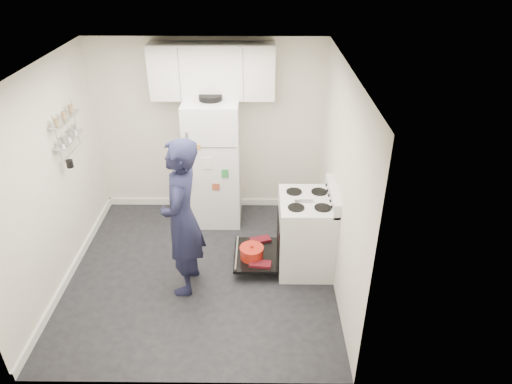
{
  "coord_description": "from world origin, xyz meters",
  "views": [
    {
      "loc": [
        0.71,
        -4.39,
        3.67
      ],
      "look_at": [
        0.67,
        0.15,
        1.05
      ],
      "focal_mm": 32.0,
      "sensor_mm": 36.0,
      "label": 1
    }
  ],
  "objects_px": {
    "refrigerator": "(214,162)",
    "person": "(182,219)",
    "open_oven_door": "(254,253)",
    "electric_range": "(305,234)"
  },
  "relations": [
    {
      "from": "electric_range",
      "to": "refrigerator",
      "type": "bearing_deg",
      "value": 137.13
    },
    {
      "from": "open_oven_door",
      "to": "person",
      "type": "distance_m",
      "value": 1.14
    },
    {
      "from": "open_oven_door",
      "to": "refrigerator",
      "type": "relative_size",
      "value": 0.39
    },
    {
      "from": "open_oven_door",
      "to": "electric_range",
      "type": "bearing_deg",
      "value": 2.83
    },
    {
      "from": "person",
      "to": "refrigerator",
      "type": "bearing_deg",
      "value": 175.4
    },
    {
      "from": "electric_range",
      "to": "refrigerator",
      "type": "distance_m",
      "value": 1.67
    },
    {
      "from": "refrigerator",
      "to": "person",
      "type": "bearing_deg",
      "value": -98.06
    },
    {
      "from": "open_oven_door",
      "to": "refrigerator",
      "type": "distance_m",
      "value": 1.45
    },
    {
      "from": "refrigerator",
      "to": "person",
      "type": "relative_size",
      "value": 0.99
    },
    {
      "from": "electric_range",
      "to": "open_oven_door",
      "type": "relative_size",
      "value": 1.52
    }
  ]
}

